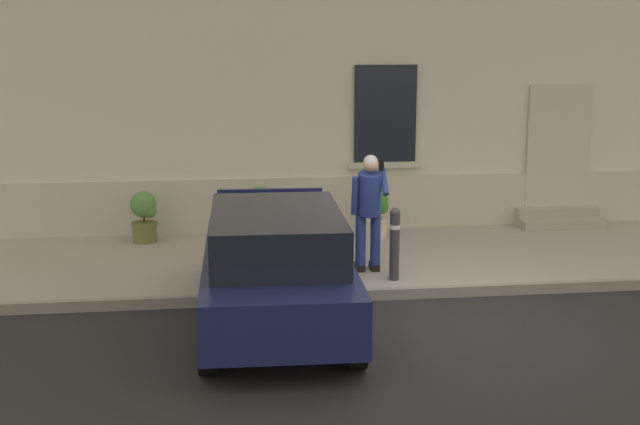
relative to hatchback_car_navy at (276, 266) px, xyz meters
name	(u,v)px	position (x,y,z in m)	size (l,w,h in m)	color
ground_plane	(425,321)	(1.88, -0.03, -0.79)	(80.00, 80.00, 0.00)	#232326
sidewalk	(382,258)	(1.88, 2.77, -0.71)	(24.00, 3.60, 0.15)	#99968E
curb_edge	(408,293)	(1.88, 0.91, -0.71)	(24.00, 0.12, 0.15)	gray
building_facade	(358,25)	(1.89, 5.26, 2.94)	(24.00, 1.52, 7.50)	beige
entrance_stoop	(559,218)	(5.46, 4.31, -0.51)	(1.52, 0.64, 0.32)	#9E998E
hatchback_car_navy	(276,266)	(0.00, 0.00, 0.00)	(1.88, 4.11, 1.50)	#161E4C
bollard_near_person	(395,241)	(1.77, 1.32, -0.08)	(0.15, 0.15, 1.04)	#333338
person_on_phone	(369,205)	(1.48, 1.76, 0.36)	(0.51, 0.51, 1.74)	navy
planter_olive	(144,215)	(-1.92, 4.00, -0.18)	(0.44, 0.44, 0.86)	#606B38
planter_terracotta	(260,210)	(0.03, 4.20, -0.18)	(0.44, 0.44, 0.86)	#B25B38
planter_cream	(376,211)	(1.98, 3.83, -0.18)	(0.44, 0.44, 0.86)	beige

